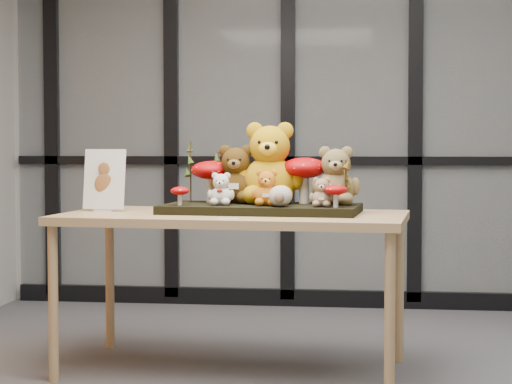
# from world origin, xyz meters

# --- Properties ---
(room_shell) EXTENTS (5.00, 5.00, 5.00)m
(room_shell) POSITION_xyz_m (0.00, 0.00, 1.68)
(room_shell) COLOR #AFACA5
(room_shell) RESTS_ON floor
(glass_partition) EXTENTS (4.90, 0.06, 2.78)m
(glass_partition) POSITION_xyz_m (-0.00, 2.47, 1.42)
(glass_partition) COLOR #2D383F
(glass_partition) RESTS_ON floor
(display_table) EXTENTS (1.81, 1.01, 0.81)m
(display_table) POSITION_xyz_m (-0.55, 0.51, 0.75)
(display_table) COLOR tan
(display_table) RESTS_ON floor
(diorama_tray) EXTENTS (1.04, 0.58, 0.04)m
(diorama_tray) POSITION_xyz_m (-0.42, 0.57, 0.84)
(diorama_tray) COLOR black
(diorama_tray) RESTS_ON display_table
(bear_pooh_yellow) EXTENTS (0.38, 0.35, 0.47)m
(bear_pooh_yellow) POSITION_xyz_m (-0.39, 0.67, 1.09)
(bear_pooh_yellow) COLOR #C9940D
(bear_pooh_yellow) RESTS_ON diorama_tray
(bear_brown_medium) EXTENTS (0.28, 0.25, 0.34)m
(bear_brown_medium) POSITION_xyz_m (-0.56, 0.67, 1.03)
(bear_brown_medium) COLOR #452D0C
(bear_brown_medium) RESTS_ON diorama_tray
(bear_tan_back) EXTENTS (0.27, 0.25, 0.33)m
(bear_tan_back) POSITION_xyz_m (-0.04, 0.60, 1.02)
(bear_tan_back) COLOR olive
(bear_tan_back) RESTS_ON diorama_tray
(bear_small_yellow) EXTENTS (0.16, 0.15, 0.20)m
(bear_small_yellow) POSITION_xyz_m (-0.38, 0.48, 0.96)
(bear_small_yellow) COLOR orange
(bear_small_yellow) RESTS_ON diorama_tray
(bear_white_bow) EXTENTS (0.15, 0.14, 0.18)m
(bear_white_bow) POSITION_xyz_m (-0.61, 0.49, 0.95)
(bear_white_bow) COLOR white
(bear_white_bow) RESTS_ON diorama_tray
(bear_beige_small) EXTENTS (0.13, 0.12, 0.16)m
(bear_beige_small) POSITION_xyz_m (-0.10, 0.43, 0.94)
(bear_beige_small) COLOR #9D7F5D
(bear_beige_small) RESTS_ON diorama_tray
(plush_cream_hedgehog) EXTENTS (0.10, 0.09, 0.12)m
(plush_cream_hedgehog) POSITION_xyz_m (-0.30, 0.41, 0.92)
(plush_cream_hedgehog) COLOR beige
(plush_cream_hedgehog) RESTS_ON diorama_tray
(mushroom_back_left) EXTENTS (0.22, 0.22, 0.24)m
(mushroom_back_left) POSITION_xyz_m (-0.71, 0.73, 0.98)
(mushroom_back_left) COLOR #A00507
(mushroom_back_left) RESTS_ON diorama_tray
(mushroom_back_right) EXTENTS (0.24, 0.24, 0.27)m
(mushroom_back_right) POSITION_xyz_m (-0.20, 0.68, 0.99)
(mushroom_back_right) COLOR #A00507
(mushroom_back_right) RESTS_ON diorama_tray
(mushroom_front_left) EXTENTS (0.09, 0.09, 0.11)m
(mushroom_front_left) POSITION_xyz_m (-0.82, 0.45, 0.91)
(mushroom_front_left) COLOR #A00507
(mushroom_front_left) RESTS_ON diorama_tray
(mushroom_front_right) EXTENTS (0.11, 0.11, 0.12)m
(mushroom_front_right) POSITION_xyz_m (-0.03, 0.39, 0.92)
(mushroom_front_right) COLOR #A00507
(mushroom_front_right) RESTS_ON diorama_tray
(sprig_green_far_left) EXTENTS (0.05, 0.05, 0.33)m
(sprig_green_far_left) POSITION_xyz_m (-0.82, 0.73, 1.02)
(sprig_green_far_left) COLOR #1E3E0E
(sprig_green_far_left) RESTS_ON diorama_tray
(sprig_green_mid_left) EXTENTS (0.05, 0.05, 0.27)m
(sprig_green_mid_left) POSITION_xyz_m (-0.67, 0.78, 0.99)
(sprig_green_mid_left) COLOR #1E3E0E
(sprig_green_mid_left) RESTS_ON diorama_tray
(sprig_dry_far_right) EXTENTS (0.05, 0.05, 0.30)m
(sprig_dry_far_right) POSITION_xyz_m (0.00, 0.64, 1.01)
(sprig_dry_far_right) COLOR brown
(sprig_dry_far_right) RESTS_ON diorama_tray
(sprig_dry_mid_right) EXTENTS (0.05, 0.05, 0.23)m
(sprig_dry_mid_right) POSITION_xyz_m (0.02, 0.51, 0.97)
(sprig_dry_mid_right) COLOR brown
(sprig_dry_mid_right) RESTS_ON diorama_tray
(sprig_green_centre) EXTENTS (0.05, 0.05, 0.24)m
(sprig_green_centre) POSITION_xyz_m (-0.45, 0.77, 0.98)
(sprig_green_centre) COLOR #1E3E0E
(sprig_green_centre) RESTS_ON diorama_tray
(sign_holder) EXTENTS (0.23, 0.08, 0.33)m
(sign_holder) POSITION_xyz_m (-1.26, 0.60, 0.97)
(sign_holder) COLOR silver
(sign_holder) RESTS_ON display_table
(label_card) EXTENTS (0.10, 0.03, 0.00)m
(label_card) POSITION_xyz_m (-0.53, 0.16, 0.82)
(label_card) COLOR white
(label_card) RESTS_ON display_table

